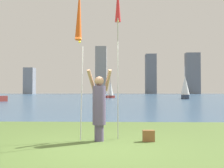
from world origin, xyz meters
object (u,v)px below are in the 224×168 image
at_px(person, 99,105).
at_px(kite_flag_left, 79,14).
at_px(bag, 149,136).
at_px(sailboat_1, 185,87).
at_px(kite_flag_right, 118,8).
at_px(sailboat_3, 111,90).

bearing_deg(person, kite_flag_left, -133.27).
relative_size(bag, sailboat_1, 0.06).
relative_size(person, kite_flag_left, 0.46).
height_order(person, kite_flag_right, kite_flag_right).
relative_size(kite_flag_left, sailboat_3, 0.80).
bearing_deg(sailboat_1, bag, -105.79).
bearing_deg(bag, sailboat_1, 74.21).
relative_size(kite_flag_left, sailboat_1, 0.76).
distance_m(kite_flag_left, kite_flag_right, 1.21).
bearing_deg(kite_flag_left, person, 30.19).
bearing_deg(kite_flag_right, kite_flag_left, -143.93).
relative_size(kite_flag_right, sailboat_3, 0.84).
xyz_separation_m(sailboat_1, sailboat_3, (-11.90, 5.74, -0.38)).
distance_m(person, sailboat_1, 35.53).
bearing_deg(bag, sailboat_3, 93.36).
bearing_deg(person, kite_flag_right, 57.73).
xyz_separation_m(kite_flag_left, sailboat_1, (11.26, 34.10, -1.25)).
height_order(sailboat_1, sailboat_3, sailboat_1).
bearing_deg(kite_flag_left, bag, 8.07).
distance_m(person, kite_flag_right, 2.64).
distance_m(person, sailboat_3, 39.60).
xyz_separation_m(kite_flag_right, bag, (0.75, -0.44, -3.31)).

